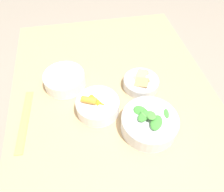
% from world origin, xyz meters
% --- Properties ---
extents(ground_plane, '(10.00, 10.00, 0.00)m').
position_xyz_m(ground_plane, '(0.00, 0.00, 0.00)').
color(ground_plane, gray).
extents(dining_table, '(1.16, 0.79, 0.74)m').
position_xyz_m(dining_table, '(0.00, 0.00, 0.62)').
color(dining_table, tan).
rests_on(dining_table, ground_plane).
extents(bowl_carrots, '(0.15, 0.15, 0.07)m').
position_xyz_m(bowl_carrots, '(-0.02, 0.07, 0.77)').
color(bowl_carrots, white).
rests_on(bowl_carrots, dining_table).
extents(bowl_greens, '(0.19, 0.19, 0.09)m').
position_xyz_m(bowl_greens, '(-0.13, -0.09, 0.77)').
color(bowl_greens, silver).
rests_on(bowl_greens, dining_table).
extents(bowl_beans_hotdog, '(0.16, 0.16, 0.06)m').
position_xyz_m(bowl_beans_hotdog, '(0.13, 0.18, 0.76)').
color(bowl_beans_hotdog, white).
rests_on(bowl_beans_hotdog, dining_table).
extents(bowl_cookies, '(0.14, 0.14, 0.05)m').
position_xyz_m(bowl_cookies, '(0.06, -0.11, 0.76)').
color(bowl_cookies, silver).
rests_on(bowl_cookies, dining_table).
extents(ruler, '(0.27, 0.05, 0.00)m').
position_xyz_m(ruler, '(-0.02, 0.33, 0.74)').
color(ruler, '#EADB4C').
rests_on(ruler, dining_table).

